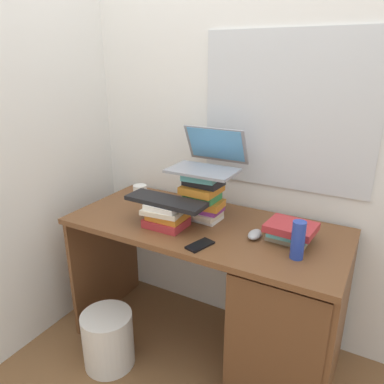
% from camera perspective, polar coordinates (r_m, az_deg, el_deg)
% --- Properties ---
extents(ground_plane, '(6.00, 6.00, 0.00)m').
position_cam_1_polar(ground_plane, '(2.36, 1.73, -22.33)').
color(ground_plane, brown).
extents(wall_back, '(6.00, 0.06, 2.60)m').
position_cam_1_polar(wall_back, '(2.10, 6.94, 11.95)').
color(wall_back, white).
rests_on(wall_back, ground).
extents(wall_left, '(0.05, 6.00, 2.60)m').
position_cam_1_polar(wall_left, '(2.34, -19.10, 11.82)').
color(wall_left, silver).
rests_on(wall_left, ground).
extents(desk, '(1.44, 0.65, 0.78)m').
position_cam_1_polar(desk, '(1.97, 11.51, -16.74)').
color(desk, brown).
rests_on(desk, ground).
extents(book_stack_tall, '(0.24, 0.19, 0.26)m').
position_cam_1_polar(book_stack_tall, '(1.94, 1.57, -0.52)').
color(book_stack_tall, white).
rests_on(book_stack_tall, desk).
extents(book_stack_keyboard_riser, '(0.22, 0.21, 0.13)m').
position_cam_1_polar(book_stack_keyboard_riser, '(1.88, -4.00, -3.50)').
color(book_stack_keyboard_riser, '#B22D33').
rests_on(book_stack_keyboard_riser, desk).
extents(book_stack_side, '(0.23, 0.19, 0.09)m').
position_cam_1_polar(book_stack_side, '(1.80, 14.95, -5.88)').
color(book_stack_side, gray).
rests_on(book_stack_side, desk).
extents(laptop, '(0.35, 0.32, 0.21)m').
position_cam_1_polar(laptop, '(1.94, 2.53, 5.06)').
color(laptop, gray).
rests_on(laptop, book_stack_tall).
extents(keyboard, '(0.42, 0.15, 0.02)m').
position_cam_1_polar(keyboard, '(1.85, -4.08, -1.41)').
color(keyboard, black).
rests_on(keyboard, book_stack_keyboard_riser).
extents(computer_mouse, '(0.06, 0.10, 0.04)m').
position_cam_1_polar(computer_mouse, '(1.80, 9.69, -6.48)').
color(computer_mouse, '#A5A8AD').
rests_on(computer_mouse, desk).
extents(mug, '(0.12, 0.08, 0.09)m').
position_cam_1_polar(mug, '(2.27, -7.99, -0.03)').
color(mug, white).
rests_on(mug, desk).
extents(water_bottle, '(0.06, 0.06, 0.17)m').
position_cam_1_polar(water_bottle, '(1.64, 16.06, -7.16)').
color(water_bottle, '#263FA5').
rests_on(water_bottle, desk).
extents(cell_phone, '(0.10, 0.15, 0.01)m').
position_cam_1_polar(cell_phone, '(1.71, 1.25, -8.19)').
color(cell_phone, black).
rests_on(cell_phone, desk).
extents(wastebasket, '(0.27, 0.27, 0.31)m').
position_cam_1_polar(wastebasket, '(2.20, -12.83, -21.29)').
color(wastebasket, silver).
rests_on(wastebasket, ground).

